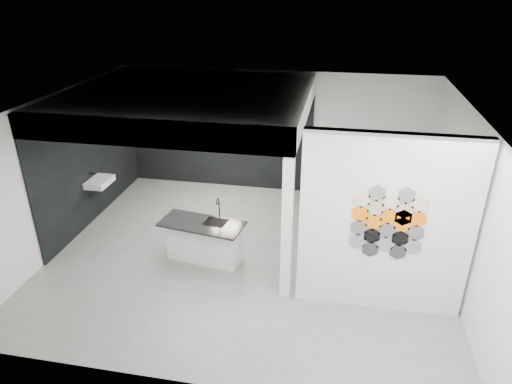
% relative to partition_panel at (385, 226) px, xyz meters
% --- Properties ---
extents(floor, '(7.00, 6.00, 0.01)m').
position_rel_partition_panel_xyz_m(floor, '(-2.23, 1.00, -1.40)').
color(floor, slate).
extents(partition_panel, '(2.45, 0.15, 2.80)m').
position_rel_partition_panel_xyz_m(partition_panel, '(0.00, 0.00, 0.00)').
color(partition_panel, silver).
rests_on(partition_panel, floor).
extents(bay_clad_back, '(4.40, 0.04, 2.35)m').
position_rel_partition_panel_xyz_m(bay_clad_back, '(-3.52, 3.97, -0.22)').
color(bay_clad_back, black).
rests_on(bay_clad_back, floor).
extents(bay_clad_left, '(0.04, 4.00, 2.35)m').
position_rel_partition_panel_xyz_m(bay_clad_left, '(-5.70, 2.00, -0.22)').
color(bay_clad_left, black).
rests_on(bay_clad_left, floor).
extents(bulkhead, '(4.40, 4.00, 0.40)m').
position_rel_partition_panel_xyz_m(bulkhead, '(-3.52, 2.00, 1.15)').
color(bulkhead, silver).
rests_on(bulkhead, corner_column).
extents(corner_column, '(0.16, 0.16, 2.35)m').
position_rel_partition_panel_xyz_m(corner_column, '(-1.41, 0.00, -0.22)').
color(corner_column, silver).
rests_on(corner_column, floor).
extents(fascia_beam, '(4.40, 0.16, 0.40)m').
position_rel_partition_panel_xyz_m(fascia_beam, '(-3.52, 0.08, 1.15)').
color(fascia_beam, silver).
rests_on(fascia_beam, corner_column).
extents(wall_basin, '(0.40, 0.60, 0.12)m').
position_rel_partition_panel_xyz_m(wall_basin, '(-5.46, 1.80, -0.55)').
color(wall_basin, silver).
rests_on(wall_basin, bay_clad_left).
extents(display_shelf, '(3.00, 0.15, 0.04)m').
position_rel_partition_panel_xyz_m(display_shelf, '(-3.43, 3.87, -0.10)').
color(display_shelf, black).
rests_on(display_shelf, bay_clad_back).
extents(kitchen_island, '(1.54, 0.86, 1.18)m').
position_rel_partition_panel_xyz_m(kitchen_island, '(-2.96, 0.74, -1.00)').
color(kitchen_island, silver).
rests_on(kitchen_island, floor).
extents(stockpot, '(0.22, 0.22, 0.16)m').
position_rel_partition_panel_xyz_m(stockpot, '(-4.74, 3.87, -0.00)').
color(stockpot, black).
rests_on(stockpot, display_shelf).
extents(kettle, '(0.18, 0.18, 0.14)m').
position_rel_partition_panel_xyz_m(kettle, '(-2.25, 3.87, -0.01)').
color(kettle, black).
rests_on(kettle, display_shelf).
extents(glass_bowl, '(0.13, 0.13, 0.09)m').
position_rel_partition_panel_xyz_m(glass_bowl, '(-2.08, 3.87, -0.03)').
color(glass_bowl, gray).
rests_on(glass_bowl, display_shelf).
extents(glass_vase, '(0.11, 0.11, 0.12)m').
position_rel_partition_panel_xyz_m(glass_vase, '(-2.08, 3.87, -0.02)').
color(glass_vase, gray).
rests_on(glass_vase, display_shelf).
extents(bottle_dark, '(0.07, 0.07, 0.18)m').
position_rel_partition_panel_xyz_m(bottle_dark, '(-3.70, 3.87, 0.01)').
color(bottle_dark, black).
rests_on(bottle_dark, display_shelf).
extents(utensil_cup, '(0.09, 0.09, 0.10)m').
position_rel_partition_panel_xyz_m(utensil_cup, '(-4.07, 3.87, -0.03)').
color(utensil_cup, black).
rests_on(utensil_cup, display_shelf).
extents(hex_tile_cluster, '(1.04, 0.02, 1.16)m').
position_rel_partition_panel_xyz_m(hex_tile_cluster, '(0.03, -0.09, 0.10)').
color(hex_tile_cluster, silver).
rests_on(hex_tile_cluster, partition_panel).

